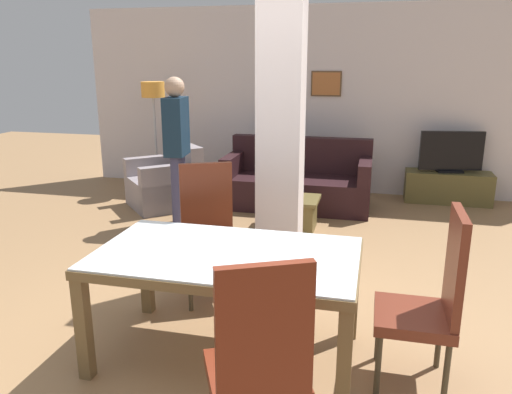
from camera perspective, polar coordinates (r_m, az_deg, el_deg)
ground_plane at (r=3.57m, az=-3.18°, el=-17.55°), size 18.00×18.00×0.00m
back_wall at (r=7.55m, az=6.96°, el=10.87°), size 7.20×0.09×2.70m
divider_pillar at (r=4.43m, az=2.85°, el=7.77°), size 0.39×0.32×2.70m
dining_table at (r=3.28m, az=-3.34°, el=-8.65°), size 1.69×0.98×0.75m
dining_chair_far_left at (r=4.17m, az=-5.44°, el=-3.60°), size 0.62×0.62×1.12m
dining_chair_head_right at (r=3.19m, az=19.42°, el=-10.70°), size 0.46×0.46×1.12m
dining_chair_near_right at (r=2.45m, az=0.37°, el=-18.17°), size 0.61×0.61×1.12m
sofa at (r=6.79m, az=4.76°, el=1.49°), size 1.94×0.85×0.91m
armchair at (r=6.89m, az=-10.16°, el=1.34°), size 1.19×1.19×0.83m
coffee_table at (r=5.90m, az=3.99°, el=-1.79°), size 0.65×0.51×0.38m
bottle at (r=5.76m, az=2.59°, el=0.58°), size 0.07×0.07×0.22m
tv_stand at (r=7.47m, az=21.05°, el=1.06°), size 1.15×0.40×0.43m
tv_screen at (r=7.37m, az=21.42°, el=4.77°), size 0.85×0.26×0.57m
floor_lamp at (r=7.51m, az=-11.64°, el=10.82°), size 0.34×0.34×1.63m
standing_person at (r=5.95m, az=-9.04°, el=6.35°), size 0.26×0.40×1.75m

